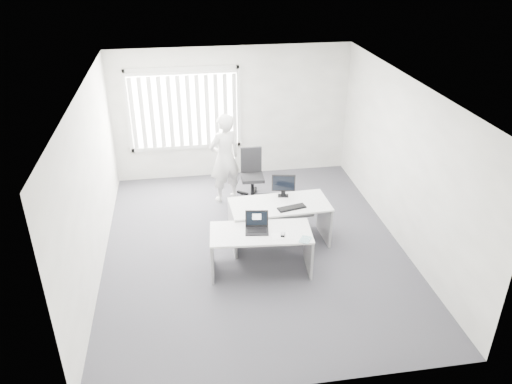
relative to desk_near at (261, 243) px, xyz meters
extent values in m
plane|color=#48474D|center=(-0.01, 0.65, -0.51)|extent=(6.00, 6.00, 0.00)
cube|color=white|center=(-0.01, 3.65, 0.89)|extent=(5.00, 0.02, 2.80)
cube|color=white|center=(-0.01, -2.35, 0.89)|extent=(5.00, 0.02, 2.80)
cube|color=white|center=(-2.51, 0.65, 0.89)|extent=(0.02, 6.00, 2.80)
cube|color=white|center=(2.49, 0.65, 0.89)|extent=(0.02, 6.00, 2.80)
cube|color=white|center=(-0.01, 0.65, 2.29)|extent=(5.00, 6.00, 0.02)
cube|color=silver|center=(-1.01, 3.61, 1.04)|extent=(2.32, 0.06, 1.76)
cube|color=white|center=(0.00, 0.00, 0.18)|extent=(1.61, 0.86, 0.03)
cube|color=#98989A|center=(-0.76, 0.06, -0.17)|extent=(0.10, 0.67, 0.68)
cube|color=#98989A|center=(0.76, -0.06, -0.17)|extent=(0.10, 0.67, 0.68)
cube|color=white|center=(0.45, 0.75, 0.23)|extent=(1.69, 0.84, 0.03)
cube|color=#98989A|center=(-0.36, 0.72, -0.15)|extent=(0.07, 0.72, 0.73)
cube|color=#98989A|center=(1.26, 0.78, -0.15)|extent=(0.07, 0.72, 0.73)
cylinder|color=black|center=(0.24, 2.46, -0.47)|extent=(0.59, 0.59, 0.08)
cylinder|color=black|center=(0.24, 2.46, -0.29)|extent=(0.07, 0.07, 0.44)
cube|color=black|center=(0.24, 2.46, -0.07)|extent=(0.45, 0.45, 0.07)
cube|color=black|center=(0.25, 2.66, 0.24)|extent=(0.42, 0.07, 0.53)
imported|color=silver|center=(-0.30, 2.46, 0.39)|extent=(0.77, 0.65, 1.80)
cube|color=white|center=(0.28, -0.16, 0.20)|extent=(0.28, 0.20, 0.00)
cube|color=silver|center=(0.62, -0.33, 0.20)|extent=(0.23, 0.25, 0.01)
cube|color=black|center=(0.61, 0.56, 0.26)|extent=(0.50, 0.26, 0.02)
camera|label=1|loc=(-1.09, -6.41, 4.28)|focal=35.00mm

